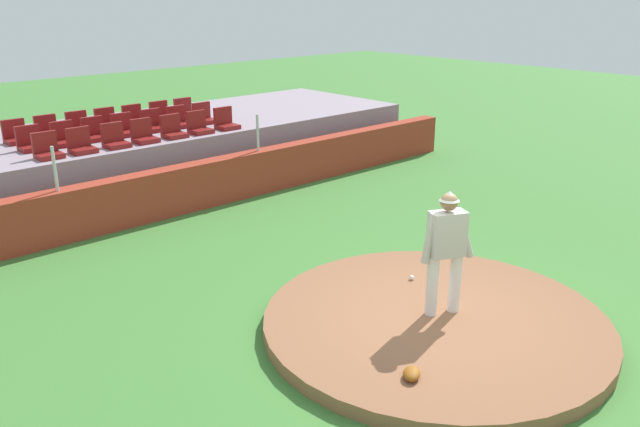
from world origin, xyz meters
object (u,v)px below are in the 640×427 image
(stadium_chair_3, at_px, (144,135))
(stadium_chair_8, at_px, (64,138))
(pitcher, at_px, (446,244))
(stadium_chair_5, at_px, (199,126))
(fielding_glove, at_px, (412,374))
(stadium_chair_14, at_px, (16,136))
(baseball, at_px, (412,278))
(stadium_chair_0, at_px, (47,150))
(stadium_chair_10, at_px, (124,129))
(stadium_chair_11, at_px, (153,124))
(stadium_chair_13, at_px, (204,117))
(stadium_chair_19, at_px, (161,115))
(stadium_chair_18, at_px, (134,119))
(stadium_chair_1, at_px, (81,145))
(stadium_chair_15, at_px, (48,131))
(stadium_chair_2, at_px, (115,140))
(stadium_chair_16, at_px, (79,127))
(stadium_chair_12, at_px, (179,121))
(stadium_chair_6, at_px, (226,122))
(stadium_chair_9, at_px, (95,133))
(stadium_chair_20, at_px, (185,112))
(stadium_chair_4, at_px, (173,130))
(stadium_chair_7, at_px, (30,143))
(stadium_chair_17, at_px, (107,123))

(stadium_chair_3, bearing_deg, stadium_chair_8, -32.34)
(pitcher, distance_m, stadium_chair_5, 8.06)
(fielding_glove, bearing_deg, stadium_chair_14, 59.22)
(baseball, height_order, stadium_chair_0, stadium_chair_0)
(stadium_chair_10, bearing_deg, stadium_chair_11, -178.12)
(stadium_chair_13, bearing_deg, stadium_chair_19, -52.41)
(stadium_chair_3, xyz_separation_m, stadium_chair_18, (0.70, 1.78, 0.00))
(stadium_chair_19, bearing_deg, stadium_chair_1, 32.36)
(baseball, height_order, stadium_chair_15, stadium_chair_15)
(stadium_chair_2, bearing_deg, stadium_chair_8, -51.23)
(stadium_chair_14, bearing_deg, stadium_chair_16, -178.56)
(stadium_chair_13, xyz_separation_m, stadium_chair_16, (-2.78, 0.91, 0.00))
(baseball, bearing_deg, stadium_chair_13, 79.83)
(stadium_chair_11, relative_size, stadium_chair_12, 1.00)
(stadium_chair_6, distance_m, stadium_chair_15, 3.95)
(stadium_chair_1, distance_m, stadium_chair_9, 1.14)
(stadium_chair_16, bearing_deg, stadium_chair_6, 146.76)
(stadium_chair_18, bearing_deg, stadium_chair_3, 68.65)
(stadium_chair_8, distance_m, stadium_chair_19, 2.97)
(stadium_chair_5, height_order, stadium_chair_8, same)
(stadium_chair_9, height_order, stadium_chair_19, same)
(stadium_chair_9, relative_size, stadium_chair_10, 1.00)
(stadium_chair_0, distance_m, stadium_chair_19, 3.93)
(stadium_chair_13, height_order, stadium_chair_20, same)
(stadium_chair_20, bearing_deg, pitcher, 78.71)
(stadium_chair_6, xyz_separation_m, stadium_chair_16, (-2.79, 1.83, 0.00))
(stadium_chair_3, relative_size, stadium_chair_11, 1.00)
(baseball, height_order, stadium_chair_2, stadium_chair_2)
(pitcher, distance_m, fielding_glove, 1.99)
(stadium_chair_4, xyz_separation_m, stadium_chair_11, (0.02, 0.93, 0.00))
(stadium_chair_0, height_order, stadium_chair_10, same)
(stadium_chair_8, xyz_separation_m, stadium_chair_13, (3.50, 0.04, 0.00))
(stadium_chair_14, bearing_deg, stadium_chair_10, 156.87)
(stadium_chair_3, height_order, stadium_chair_16, same)
(pitcher, xyz_separation_m, baseball, (0.52, 0.98, -0.99))
(stadium_chair_0, height_order, stadium_chair_16, same)
(stadium_chair_6, relative_size, stadium_chair_12, 1.00)
(baseball, relative_size, stadium_chair_14, 0.15)
(stadium_chair_8, distance_m, stadium_chair_20, 3.64)
(fielding_glove, bearing_deg, stadium_chair_7, 59.65)
(stadium_chair_9, xyz_separation_m, stadium_chair_16, (0.03, 0.91, 0.00))
(stadium_chair_3, xyz_separation_m, stadium_chair_17, (0.02, 1.81, 0.00))
(stadium_chair_17, bearing_deg, pitcher, 90.95)
(stadium_chair_11, xyz_separation_m, stadium_chair_20, (1.39, 0.88, 0.00))
(stadium_chair_18, bearing_deg, baseball, 90.04)
(stadium_chair_13, relative_size, stadium_chair_14, 1.00)
(stadium_chair_0, distance_m, stadium_chair_15, 1.93)
(pitcher, relative_size, stadium_chair_2, 3.53)
(stadium_chair_4, height_order, stadium_chair_7, same)
(stadium_chair_1, xyz_separation_m, stadium_chair_12, (2.80, 0.90, 0.00))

